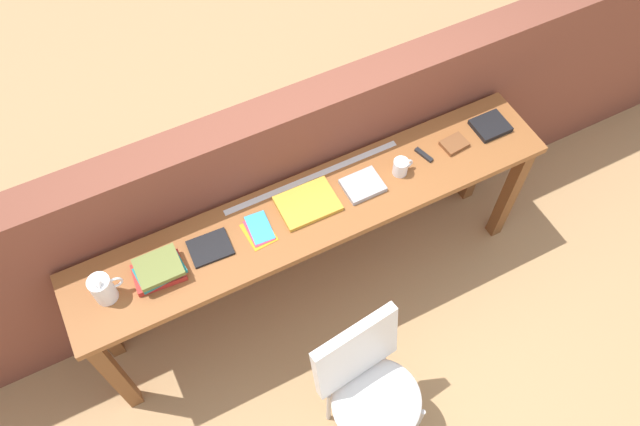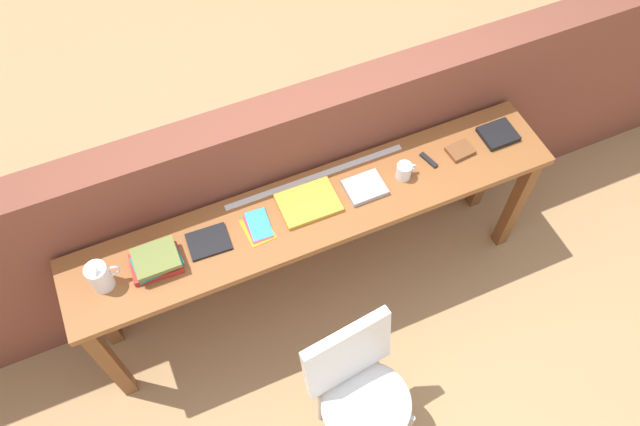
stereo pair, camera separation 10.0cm
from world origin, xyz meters
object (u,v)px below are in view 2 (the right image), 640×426
(magazine_cycling, at_px, (209,242))
(book_open_centre, at_px, (308,203))
(chair_white_moulded, at_px, (360,387))
(pamphlet_pile_colourful, at_px, (258,227))
(book_stack_leftmost, at_px, (156,261))
(pitcher_white, at_px, (100,277))
(multitool_folded, at_px, (429,160))
(mug, at_px, (404,171))
(leather_journal_brown, at_px, (460,151))
(book_repair_rightmost, at_px, (498,134))

(magazine_cycling, xyz_separation_m, book_open_centre, (0.52, 0.01, 0.00))
(book_open_centre, bearing_deg, chair_white_moulded, -95.97)
(chair_white_moulded, distance_m, pamphlet_pile_colourful, 0.90)
(book_stack_leftmost, distance_m, magazine_cycling, 0.26)
(chair_white_moulded, relative_size, magazine_cycling, 4.60)
(chair_white_moulded, distance_m, book_stack_leftmost, 1.11)
(pitcher_white, relative_size, book_open_centre, 0.64)
(magazine_cycling, height_order, multitool_folded, multitool_folded)
(book_open_centre, distance_m, mug, 0.51)
(leather_journal_brown, xyz_separation_m, book_repair_rightmost, (0.24, 0.01, 0.00))
(pitcher_white, height_order, leather_journal_brown, pitcher_white)
(pamphlet_pile_colourful, distance_m, book_open_centre, 0.27)
(multitool_folded, bearing_deg, pamphlet_pile_colourful, -178.41)
(pamphlet_pile_colourful, xyz_separation_m, book_repair_rightmost, (1.36, 0.03, 0.01))
(magazine_cycling, bearing_deg, pitcher_white, -174.85)
(chair_white_moulded, height_order, pamphlet_pile_colourful, chair_white_moulded)
(magazine_cycling, distance_m, pamphlet_pile_colourful, 0.24)
(mug, height_order, multitool_folded, mug)
(magazine_cycling, height_order, book_repair_rightmost, book_repair_rightmost)
(book_open_centre, bearing_deg, book_repair_rightmost, 0.53)
(magazine_cycling, bearing_deg, book_repair_rightmost, 3.16)
(book_stack_leftmost, xyz_separation_m, leather_journal_brown, (1.61, 0.02, -0.03))
(pitcher_white, distance_m, pamphlet_pile_colourful, 0.75)
(book_open_centre, height_order, book_repair_rightmost, book_repair_rightmost)
(magazine_cycling, bearing_deg, book_open_centre, 4.12)
(pamphlet_pile_colourful, distance_m, mug, 0.78)
(pamphlet_pile_colourful, distance_m, multitool_folded, 0.94)
(book_open_centre, distance_m, multitool_folded, 0.67)
(mug, bearing_deg, pamphlet_pile_colourful, 179.44)
(magazine_cycling, bearing_deg, chair_white_moulded, -59.95)
(book_stack_leftmost, bearing_deg, pamphlet_pile_colourful, 1.02)
(mug, bearing_deg, book_stack_leftmost, -179.95)
(pitcher_white, distance_m, book_open_centre, 1.02)
(pitcher_white, bearing_deg, book_repair_rightmost, 0.91)
(magazine_cycling, xyz_separation_m, multitool_folded, (1.18, 0.01, 0.00))
(chair_white_moulded, relative_size, multitool_folded, 8.10)
(chair_white_moulded, height_order, book_stack_leftmost, book_stack_leftmost)
(pamphlet_pile_colourful, bearing_deg, multitool_folded, 1.59)
(chair_white_moulded, bearing_deg, pamphlet_pile_colourful, 102.54)
(pitcher_white, bearing_deg, book_stack_leftmost, -0.66)
(book_stack_leftmost, relative_size, book_repair_rightmost, 1.32)
(multitool_folded, xyz_separation_m, leather_journal_brown, (0.18, -0.01, 0.00))
(book_stack_leftmost, height_order, book_repair_rightmost, book_stack_leftmost)
(mug, bearing_deg, multitool_folded, 11.70)
(pamphlet_pile_colourful, height_order, multitool_folded, multitool_folded)
(book_stack_leftmost, height_order, mug, mug)
(leather_journal_brown, relative_size, book_repair_rightmost, 0.72)
(book_stack_leftmost, bearing_deg, chair_white_moulded, -49.61)
(book_repair_rightmost, bearing_deg, pamphlet_pile_colourful, -178.59)
(pamphlet_pile_colourful, relative_size, book_open_centre, 0.68)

